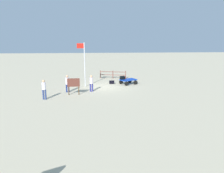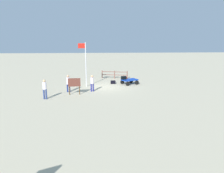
# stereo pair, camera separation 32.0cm
# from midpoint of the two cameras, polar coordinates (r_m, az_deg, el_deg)

# --- Properties ---
(ground_plane) EXTENTS (120.00, 120.00, 0.00)m
(ground_plane) POSITION_cam_midpoint_polar(r_m,az_deg,el_deg) (22.88, -2.30, -0.13)
(ground_plane) COLOR #BCB092
(luggage_cart) EXTENTS (2.10, 1.87, 0.59)m
(luggage_cart) POSITION_cam_midpoint_polar(r_m,az_deg,el_deg) (24.20, 3.99, 1.59)
(luggage_cart) COLOR #133AB0
(luggage_cart) RESTS_ON ground
(suitcase_olive) EXTENTS (0.61, 0.50, 0.36)m
(suitcase_olive) POSITION_cam_midpoint_polar(r_m,az_deg,el_deg) (24.11, 2.43, 2.38)
(suitcase_olive) COLOR black
(suitcase_olive) RESTS_ON luggage_cart
(suitcase_navy) EXTENTS (0.51, 0.41, 0.33)m
(suitcase_navy) POSITION_cam_midpoint_polar(r_m,az_deg,el_deg) (24.16, 2.67, 2.37)
(suitcase_navy) COLOR maroon
(suitcase_navy) RESTS_ON luggage_cart
(suitcase_maroon) EXTENTS (0.56, 0.37, 0.35)m
(suitcase_maroon) POSITION_cam_midpoint_polar(r_m,az_deg,el_deg) (24.52, -0.44, 1.17)
(suitcase_maroon) COLOR black
(suitcase_maroon) RESTS_ON ground
(worker_lead) EXTENTS (0.38, 0.38, 1.64)m
(worker_lead) POSITION_cam_midpoint_polar(r_m,az_deg,el_deg) (20.79, -6.04, 1.20)
(worker_lead) COLOR navy
(worker_lead) RESTS_ON ground
(worker_trailing) EXTENTS (0.34, 0.34, 1.69)m
(worker_trailing) POSITION_cam_midpoint_polar(r_m,az_deg,el_deg) (20.88, -12.38, 1.12)
(worker_trailing) COLOR navy
(worker_trailing) RESTS_ON ground
(worker_supervisor) EXTENTS (0.37, 0.37, 1.72)m
(worker_supervisor) POSITION_cam_midpoint_polar(r_m,az_deg,el_deg) (18.84, -18.34, -0.40)
(worker_supervisor) COLOR navy
(worker_supervisor) RESTS_ON ground
(flagpole) EXTENTS (0.82, 0.10, 4.73)m
(flagpole) POSITION_cam_midpoint_polar(r_m,az_deg,el_deg) (22.84, -8.00, 6.72)
(flagpole) COLOR silver
(flagpole) RESTS_ON ground
(signboard) EXTENTS (1.14, 0.13, 1.55)m
(signboard) POSITION_cam_midpoint_polar(r_m,az_deg,el_deg) (19.77, -10.79, 0.71)
(signboard) COLOR #4C3319
(signboard) RESTS_ON ground
(wooden_fence) EXTENTS (3.37, 0.90, 1.02)m
(wooden_fence) POSITION_cam_midpoint_polar(r_m,az_deg,el_deg) (27.86, -0.10, 3.40)
(wooden_fence) COLOR brown
(wooden_fence) RESTS_ON ground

